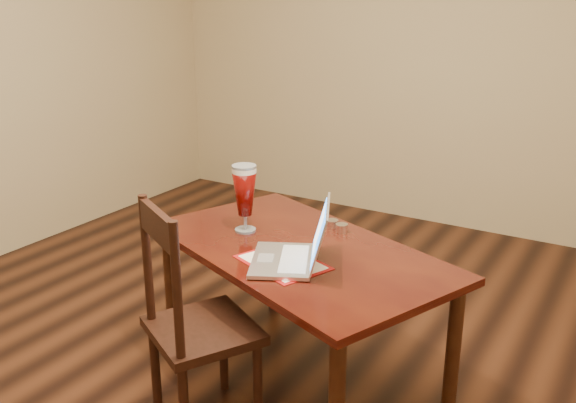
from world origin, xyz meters
The scene contains 3 objects.
ground centered at (0.00, 0.00, 0.00)m, with size 5.00×5.00×0.00m, color black.
dining_table centered at (0.22, 0.11, 0.60)m, with size 1.60×1.25×0.98m.
dining_chair centered at (0.05, -0.40, 0.46)m, with size 0.56×0.55×0.99m.
Camera 1 is at (1.56, -2.18, 1.76)m, focal length 40.00 mm.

